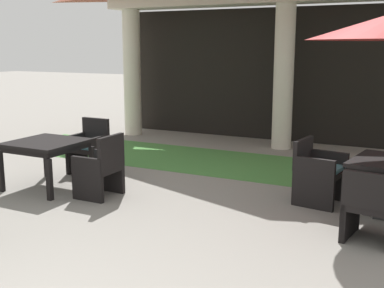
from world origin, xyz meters
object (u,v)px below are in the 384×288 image
at_px(patio_chair_near_foreground_north, 89,149).
at_px(patio_chair_mid_left_south, 373,207).
at_px(patio_chair_mid_left_west, 318,173).
at_px(patio_chair_near_foreground_east, 101,169).
at_px(patio_table_near_foreground, 47,147).

distance_m(patio_chair_near_foreground_north, patio_chair_mid_left_south, 4.74).
distance_m(patio_chair_mid_left_south, patio_chair_mid_left_west, 1.38).
bearing_deg(patio_chair_mid_left_south, patio_chair_near_foreground_north, 175.85).
bearing_deg(patio_chair_near_foreground_north, patio_chair_mid_left_south, 167.93).
relative_size(patio_chair_mid_left_south, patio_chair_mid_left_west, 0.95).
height_order(patio_chair_near_foreground_east, patio_chair_near_foreground_north, patio_chair_near_foreground_north).
height_order(patio_table_near_foreground, patio_chair_near_foreground_east, patio_chair_near_foreground_east).
height_order(patio_chair_near_foreground_north, patio_chair_mid_left_west, patio_chair_near_foreground_north).
bearing_deg(patio_chair_near_foreground_north, patio_chair_near_foreground_east, 135.06).
bearing_deg(patio_chair_mid_left_south, patio_chair_mid_left_west, 135.04).
distance_m(patio_chair_near_foreground_east, patio_chair_mid_left_west, 3.02).
relative_size(patio_chair_near_foreground_east, patio_chair_near_foreground_north, 0.99).
distance_m(patio_table_near_foreground, patio_chair_near_foreground_east, 1.02).
distance_m(patio_chair_near_foreground_east, patio_chair_near_foreground_north, 1.41).
relative_size(patio_table_near_foreground, patio_chair_near_foreground_east, 1.13).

